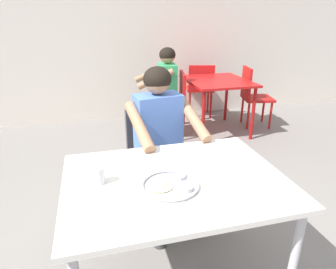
{
  "coord_description": "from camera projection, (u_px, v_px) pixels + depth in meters",
  "views": [
    {
      "loc": [
        -0.37,
        -1.28,
        1.55
      ],
      "look_at": [
        0.05,
        0.29,
        0.89
      ],
      "focal_mm": 31.65,
      "sensor_mm": 36.0,
      "label": 1
    }
  ],
  "objects": [
    {
      "name": "diner_foreground",
      "position": [
        162.0,
        135.0,
        2.19
      ],
      "size": [
        0.55,
        0.59,
        1.21
      ],
      "color": "#3C3C3C",
      "rests_on": "ground"
    },
    {
      "name": "table_background_red",
      "position": [
        217.0,
        86.0,
        4.01
      ],
      "size": [
        0.81,
        0.93,
        0.73
      ],
      "color": "#B71414",
      "rests_on": "ground"
    },
    {
      "name": "table_foreground",
      "position": [
        175.0,
        189.0,
        1.61
      ],
      "size": [
        1.17,
        0.87,
        0.74
      ],
      "color": "silver",
      "rests_on": "ground"
    },
    {
      "name": "chair_red_left",
      "position": [
        173.0,
        100.0,
        3.88
      ],
      "size": [
        0.51,
        0.51,
        0.87
      ],
      "color": "#AF1313",
      "rests_on": "ground"
    },
    {
      "name": "thali_tray",
      "position": [
        170.0,
        185.0,
        1.49
      ],
      "size": [
        0.29,
        0.29,
        0.03
      ],
      "color": "#B7BABF",
      "rests_on": "table_foreground"
    },
    {
      "name": "chair_red_right",
      "position": [
        253.0,
        93.0,
        4.27
      ],
      "size": [
        0.48,
        0.46,
        0.87
      ],
      "color": "#AA1412",
      "rests_on": "ground"
    },
    {
      "name": "drinking_cup",
      "position": [
        98.0,
        175.0,
        1.51
      ],
      "size": [
        0.07,
        0.07,
        0.09
      ],
      "color": "silver",
      "rests_on": "table_foreground"
    },
    {
      "name": "chair_red_far",
      "position": [
        200.0,
        86.0,
        4.66
      ],
      "size": [
        0.5,
        0.5,
        0.84
      ],
      "color": "#B21515",
      "rests_on": "ground"
    },
    {
      "name": "back_wall",
      "position": [
        110.0,
        3.0,
        4.19
      ],
      "size": [
        12.0,
        0.12,
        3.4
      ],
      "primitive_type": "cube",
      "color": "silver",
      "rests_on": "ground"
    },
    {
      "name": "chair_foreground",
      "position": [
        154.0,
        151.0,
        2.47
      ],
      "size": [
        0.47,
        0.47,
        0.84
      ],
      "color": "#3F3F44",
      "rests_on": "ground"
    },
    {
      "name": "patron_background",
      "position": [
        160.0,
        85.0,
        3.81
      ],
      "size": [
        0.57,
        0.52,
        1.18
      ],
      "color": "#3E3E3E",
      "rests_on": "ground"
    }
  ]
}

